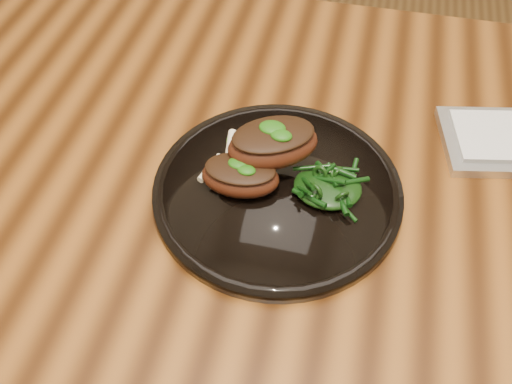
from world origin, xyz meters
TOP-DOWN VIEW (x-y plane):
  - desk at (0.00, 0.00)m, footprint 1.60×0.80m
  - plate at (-0.14, -0.07)m, footprint 0.32×0.32m
  - lamb_chop_front at (-0.18, -0.09)m, footprint 0.10×0.07m
  - lamb_chop_back at (-0.15, -0.04)m, footprint 0.14×0.12m
  - herb_smear at (-0.18, -0.01)m, footprint 0.09×0.06m
  - greens_heap at (-0.08, -0.07)m, footprint 0.09×0.08m

SIDE VIEW (x-z plane):
  - desk at x=0.00m, z-range 0.29..1.04m
  - plate at x=-0.14m, z-range 0.75..0.77m
  - herb_smear at x=-0.18m, z-range 0.77..0.77m
  - greens_heap at x=-0.08m, z-range 0.77..0.80m
  - lamb_chop_front at x=-0.18m, z-range 0.77..0.81m
  - lamb_chop_back at x=-0.15m, z-range 0.79..0.84m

